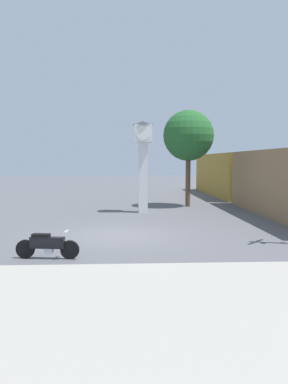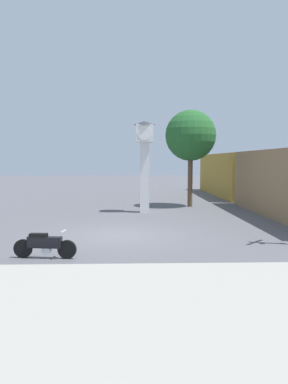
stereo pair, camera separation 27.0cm
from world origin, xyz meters
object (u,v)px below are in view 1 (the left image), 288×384
at_px(street_tree, 188,136).
at_px(freight_train, 251,178).
at_px(clock_tower, 143,153).
at_px(motorcycle, 47,245).

bearing_deg(street_tree, freight_train, 19.42).
bearing_deg(clock_tower, freight_train, 29.19).
height_order(clock_tower, freight_train, clock_tower).
bearing_deg(street_tree, motorcycle, -116.60).
xyz_separation_m(freight_train, street_tree, (-4.54, -1.60, 2.65)).
bearing_deg(street_tree, clock_tower, -138.64).
distance_m(motorcycle, clock_tower, 10.59).
relative_size(freight_train, street_tree, 4.11).
relative_size(clock_tower, street_tree, 0.84).
bearing_deg(freight_train, street_tree, -160.58).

